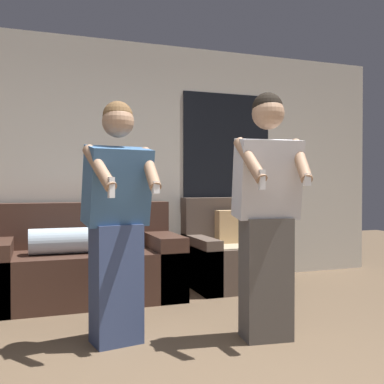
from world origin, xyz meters
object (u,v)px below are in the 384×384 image
at_px(armchair, 233,256).
at_px(person_right, 267,214).
at_px(couch, 84,265).
at_px(person_left, 117,221).

distance_m(armchair, person_right, 1.82).
distance_m(couch, person_right, 2.04).
bearing_deg(person_left, person_right, -14.74).
bearing_deg(armchair, couch, -178.41).
relative_size(couch, person_left, 1.09).
relative_size(armchair, person_right, 0.55).
distance_m(couch, armchair, 1.61).
relative_size(couch, armchair, 1.90).
height_order(couch, armchair, armchair).
height_order(armchair, person_left, person_left).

